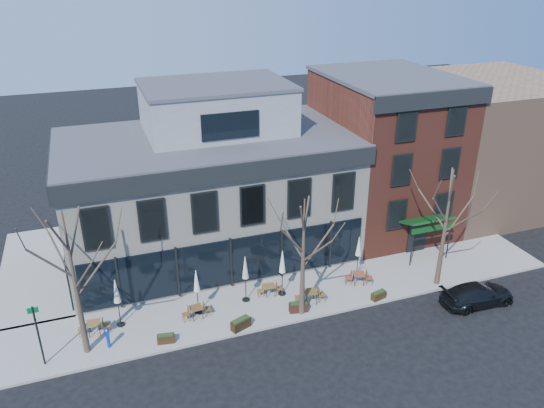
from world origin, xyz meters
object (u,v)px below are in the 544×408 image
object	(u,v)px
umbrella_0	(116,294)
call_box	(108,337)
cafe_set_0	(94,327)
parked_sedan	(477,294)

from	to	relation	value
umbrella_0	call_box	bearing A→B (deg)	-114.00
cafe_set_0	umbrella_0	bearing A→B (deg)	12.15
call_box	cafe_set_0	distance (m)	1.50
parked_sedan	call_box	distance (m)	20.65
call_box	cafe_set_0	xyz separation A→B (m)	(-0.62, 1.36, -0.16)
call_box	umbrella_0	bearing A→B (deg)	66.00
umbrella_0	cafe_set_0	bearing A→B (deg)	-167.85
parked_sedan	umbrella_0	xyz separation A→B (m)	(-19.69, 4.71, 1.55)
umbrella_0	parked_sedan	bearing A→B (deg)	-13.45
cafe_set_0	umbrella_0	xyz separation A→B (m)	(1.36, 0.29, 1.58)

